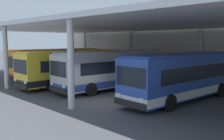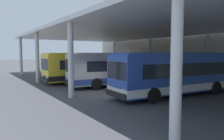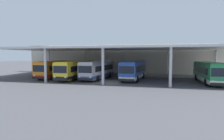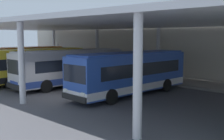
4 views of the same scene
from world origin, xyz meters
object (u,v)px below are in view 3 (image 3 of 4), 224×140
(bus_far_bay, at_px, (134,70))
(bus_second_bay, at_px, (75,70))
(trash_bin, at_px, (108,72))
(banner_sign, at_px, (60,65))
(bus_departing, at_px, (209,72))
(bench_waiting, at_px, (123,72))
(bus_nearest_bay, at_px, (54,69))
(bus_middle_bay, at_px, (98,70))

(bus_far_bay, bearing_deg, bus_second_bay, -170.68)
(trash_bin, xyz_separation_m, banner_sign, (-11.11, -0.59, 1.30))
(bus_departing, height_order, bench_waiting, bus_departing)
(bus_far_bay, xyz_separation_m, trash_bin, (-6.45, 7.08, -0.98))
(bus_departing, relative_size, trash_bin, 10.86)
(bus_nearest_bay, xyz_separation_m, bus_middle_bay, (8.71, -0.08, 0.00))
(bus_far_bay, xyz_separation_m, banner_sign, (-17.56, 6.49, 0.32))
(bench_waiting, relative_size, banner_sign, 0.56)
(bus_nearest_bay, xyz_separation_m, banner_sign, (-2.55, 6.98, 0.32))
(bus_far_bay, distance_m, bus_departing, 11.73)
(bench_waiting, height_order, banner_sign, banner_sign)
(bus_second_bay, bearing_deg, bus_nearest_bay, 166.05)
(bus_far_bay, relative_size, banner_sign, 3.34)
(bus_second_bay, xyz_separation_m, bus_middle_bay, (3.93, 1.10, 0.00))
(banner_sign, bearing_deg, bench_waiting, 3.50)
(bus_far_bay, height_order, trash_bin, bus_far_bay)
(banner_sign, bearing_deg, bus_nearest_bay, -69.90)
(bus_second_bay, xyz_separation_m, bus_departing, (21.87, 0.34, 0.00))
(bench_waiting, bearing_deg, bus_second_bay, -127.72)
(bus_second_bay, distance_m, banner_sign, 10.99)
(bus_second_bay, xyz_separation_m, trash_bin, (3.77, 8.76, -0.98))
(bus_second_bay, bearing_deg, bus_departing, 0.90)
(bus_second_bay, relative_size, bus_departing, 0.99)
(bus_nearest_bay, distance_m, bus_far_bay, 15.01)
(bus_departing, distance_m, trash_bin, 19.99)
(bench_waiting, height_order, trash_bin, trash_bin)
(bus_far_bay, bearing_deg, bench_waiting, 113.59)
(bus_second_bay, height_order, bus_middle_bay, same)
(bench_waiting, bearing_deg, bus_far_bay, -66.41)
(bus_middle_bay, relative_size, trash_bin, 10.90)
(bus_nearest_bay, height_order, bus_middle_bay, same)
(bus_nearest_bay, xyz_separation_m, bench_waiting, (11.78, 7.86, -0.99))
(bus_nearest_bay, height_order, bus_second_bay, same)
(bus_far_bay, bearing_deg, trash_bin, 132.33)
(bus_middle_bay, distance_m, bus_far_bay, 6.31)
(bus_middle_bay, height_order, bench_waiting, bus_middle_bay)
(bus_second_bay, distance_m, bus_middle_bay, 4.08)
(bench_waiting, bearing_deg, bus_middle_bay, -111.14)
(bus_middle_bay, xyz_separation_m, bus_departing, (17.94, -0.76, 0.00))
(bench_waiting, bearing_deg, bus_departing, -30.34)
(bus_departing, relative_size, banner_sign, 3.32)
(bus_nearest_bay, bearing_deg, bus_middle_bay, -0.55)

